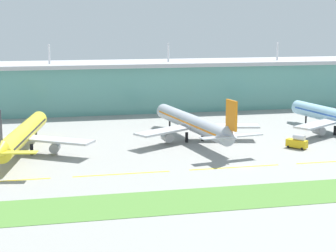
{
  "coord_description": "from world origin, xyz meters",
  "views": [
    {
      "loc": [
        -55.99,
        -150.13,
        43.33
      ],
      "look_at": [
        -16.35,
        32.95,
        7.0
      ],
      "focal_mm": 58.4,
      "sensor_mm": 36.0,
      "label": 1
    }
  ],
  "objects": [
    {
      "name": "ground_plane",
      "position": [
        0.0,
        0.0,
        0.0
      ],
      "size": [
        600.0,
        600.0,
        0.0
      ],
      "primitive_type": "plane",
      "color": "gray"
    },
    {
      "name": "fuel_truck",
      "position": [
        26.13,
        19.13,
        2.26
      ],
      "size": [
        6.59,
        7.21,
        4.95
      ],
      "color": "gold",
      "rests_on": "ground"
    },
    {
      "name": "airliner_center",
      "position": [
        -5.73,
        38.7,
        6.45
      ],
      "size": [
        48.12,
        67.1,
        18.9
      ],
      "color": "#ADB2BC",
      "rests_on": "ground"
    },
    {
      "name": "grass_verge",
      "position": [
        0.0,
        -26.66,
        0.05
      ],
      "size": [
        300.0,
        18.0,
        0.1
      ],
      "primitive_type": "cube",
      "color": "#518438",
      "rests_on": "ground"
    },
    {
      "name": "terminal_building",
      "position": [
        -0.0,
        113.26,
        12.0
      ],
      "size": [
        288.0,
        34.0,
        32.58
      ],
      "color": "#5B9E93",
      "rests_on": "ground"
    },
    {
      "name": "airliner_near_middle",
      "position": [
        -65.76,
        30.92,
        6.45
      ],
      "size": [
        48.08,
        65.8,
        18.9
      ],
      "color": "yellow",
      "rests_on": "ground"
    },
    {
      "name": "taxiway_stripe_centre",
      "position": [
        -3.0,
        0.2,
        0.02
      ],
      "size": [
        28.0,
        0.7,
        0.04
      ],
      "primitive_type": "cube",
      "color": "yellow",
      "rests_on": "ground"
    },
    {
      "name": "taxiway_stripe_mid_west",
      "position": [
        -37.0,
        0.2,
        0.02
      ],
      "size": [
        28.0,
        0.7,
        0.04
      ],
      "primitive_type": "cube",
      "color": "yellow",
      "rests_on": "ground"
    }
  ]
}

